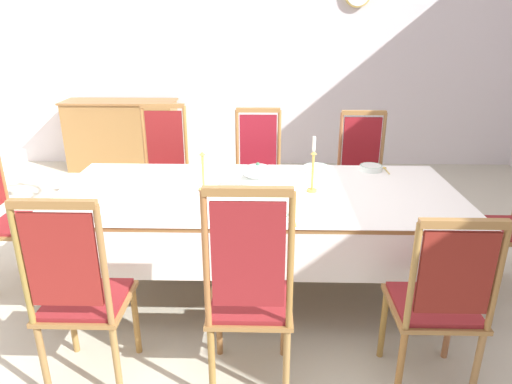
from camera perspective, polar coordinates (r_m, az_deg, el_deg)
name	(u,v)px	position (r m, az deg, el deg)	size (l,w,h in m)	color
ground	(258,287)	(3.53, 0.20, -11.76)	(6.80, 6.25, 0.04)	#BAB7A2
back_wall	(263,44)	(6.15, 0.88, 18.03)	(6.80, 0.08, 3.17)	silver
dining_table	(258,200)	(3.21, 0.22, -1.03)	(2.77, 1.21, 0.75)	olive
tablecloth	(258,202)	(3.22, 0.22, -1.21)	(2.79, 1.23, 0.36)	white
chair_south_a	(79,292)	(2.55, -21.20, -11.61)	(0.44, 0.42, 1.13)	olive
chair_north_a	(164,169)	(4.31, -11.43, 2.89)	(0.44, 0.42, 1.17)	olive
chair_south_b	(249,291)	(2.35, -0.82, -12.30)	(0.44, 0.42, 1.20)	#915F32
chair_north_b	(258,171)	(4.20, 0.23, 2.70)	(0.44, 0.42, 1.13)	olive
chair_south_c	(439,301)	(2.53, 21.88, -12.52)	(0.44, 0.42, 1.06)	olive
chair_north_c	(362,172)	(4.29, 13.09, 2.44)	(0.44, 0.42, 1.11)	#94613C
chair_head_west	(9,210)	(3.74, -28.47, -1.99)	(0.42, 0.44, 1.18)	olive
soup_tureen	(258,177)	(3.15, 0.31, 1.88)	(0.26, 0.26, 0.21)	white
candlestick_west	(203,169)	(3.17, -6.62, 2.86)	(0.07, 0.07, 0.38)	gold
candlestick_east	(313,169)	(3.15, 7.10, 2.84)	(0.07, 0.07, 0.39)	gold
bowl_near_left	(277,217)	(2.72, 2.63, -3.08)	(0.14, 0.14, 0.04)	white
bowl_near_right	(371,167)	(3.73, 14.18, 3.01)	(0.18, 0.18, 0.04)	white
bowl_far_left	(316,168)	(3.62, 7.54, 2.97)	(0.20, 0.20, 0.04)	white
bowl_far_right	(110,214)	(2.88, -17.77, -2.59)	(0.20, 0.20, 0.05)	white
spoon_primary	(293,217)	(2.76, 4.67, -3.17)	(0.03, 0.18, 0.01)	gold
spoon_secondary	(385,169)	(3.79, 15.83, 2.82)	(0.03, 0.18, 0.01)	gold
sideboard	(123,135)	(6.29, -16.33, 6.84)	(1.44, 0.48, 0.90)	olive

